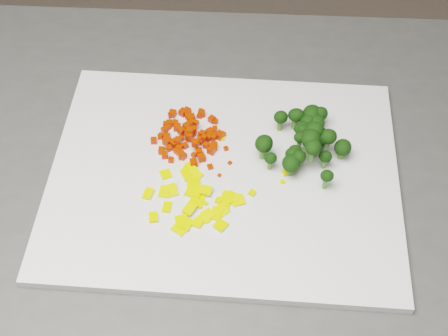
# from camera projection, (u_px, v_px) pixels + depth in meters

# --- Properties ---
(counter_block) EXTENTS (1.06, 0.76, 0.90)m
(counter_block) POSITION_uv_depth(u_px,v_px,m) (216.00, 324.00, 1.19)
(counter_block) COLOR #474745
(counter_block) RESTS_ON ground
(cutting_board) EXTENTS (0.47, 0.36, 0.01)m
(cutting_board) POSITION_uv_depth(u_px,v_px,m) (224.00, 175.00, 0.84)
(cutting_board) COLOR white
(cutting_board) RESTS_ON counter_block
(carrot_pile) EXTENTS (0.10, 0.10, 0.03)m
(carrot_pile) POSITION_uv_depth(u_px,v_px,m) (190.00, 131.00, 0.86)
(carrot_pile) COLOR red
(carrot_pile) RESTS_ON cutting_board
(pepper_pile) EXTENTS (0.12, 0.12, 0.02)m
(pepper_pile) POSITION_uv_depth(u_px,v_px,m) (193.00, 199.00, 0.80)
(pepper_pile) COLOR yellow
(pepper_pile) RESTS_ON cutting_board
(broccoli_pile) EXTENTS (0.12, 0.12, 0.06)m
(broccoli_pile) POSITION_uv_depth(u_px,v_px,m) (307.00, 143.00, 0.83)
(broccoli_pile) COLOR black
(broccoli_pile) RESTS_ON cutting_board
(carrot_cube_0) EXTENTS (0.01, 0.01, 0.01)m
(carrot_cube_0) POSITION_uv_depth(u_px,v_px,m) (162.00, 151.00, 0.85)
(carrot_cube_0) COLOR red
(carrot_cube_0) RESTS_ON carrot_pile
(carrot_cube_1) EXTENTS (0.01, 0.01, 0.01)m
(carrot_cube_1) POSITION_uv_depth(u_px,v_px,m) (190.00, 124.00, 0.88)
(carrot_cube_1) COLOR red
(carrot_cube_1) RESTS_ON carrot_pile
(carrot_cube_2) EXTENTS (0.01, 0.01, 0.01)m
(carrot_cube_2) POSITION_uv_depth(u_px,v_px,m) (215.00, 129.00, 0.88)
(carrot_cube_2) COLOR red
(carrot_cube_2) RESTS_ON carrot_pile
(carrot_cube_3) EXTENTS (0.01, 0.01, 0.01)m
(carrot_cube_3) POSITION_uv_depth(u_px,v_px,m) (189.00, 128.00, 0.88)
(carrot_cube_3) COLOR red
(carrot_cube_3) RESTS_ON carrot_pile
(carrot_cube_4) EXTENTS (0.01, 0.01, 0.01)m
(carrot_cube_4) POSITION_uv_depth(u_px,v_px,m) (187.00, 111.00, 0.90)
(carrot_cube_4) COLOR red
(carrot_cube_4) RESTS_ON carrot_pile
(carrot_cube_5) EXTENTS (0.01, 0.01, 0.01)m
(carrot_cube_5) POSITION_uv_depth(u_px,v_px,m) (181.00, 155.00, 0.85)
(carrot_cube_5) COLOR red
(carrot_cube_5) RESTS_ON carrot_pile
(carrot_cube_6) EXTENTS (0.01, 0.01, 0.01)m
(carrot_cube_6) POSITION_uv_depth(u_px,v_px,m) (171.00, 115.00, 0.89)
(carrot_cube_6) COLOR red
(carrot_cube_6) RESTS_ON carrot_pile
(carrot_cube_7) EXTENTS (0.01, 0.01, 0.01)m
(carrot_cube_7) POSITION_uv_depth(u_px,v_px,m) (206.00, 145.00, 0.86)
(carrot_cube_7) COLOR red
(carrot_cube_7) RESTS_ON carrot_pile
(carrot_cube_8) EXTENTS (0.01, 0.01, 0.01)m
(carrot_cube_8) POSITION_uv_depth(u_px,v_px,m) (189.00, 133.00, 0.86)
(carrot_cube_8) COLOR red
(carrot_cube_8) RESTS_ON carrot_pile
(carrot_cube_9) EXTENTS (0.01, 0.01, 0.01)m
(carrot_cube_9) POSITION_uv_depth(u_px,v_px,m) (220.00, 135.00, 0.87)
(carrot_cube_9) COLOR red
(carrot_cube_9) RESTS_ON carrot_pile
(carrot_cube_10) EXTENTS (0.01, 0.01, 0.01)m
(carrot_cube_10) POSITION_uv_depth(u_px,v_px,m) (180.00, 153.00, 0.85)
(carrot_cube_10) COLOR red
(carrot_cube_10) RESTS_ON carrot_pile
(carrot_cube_11) EXTENTS (0.01, 0.01, 0.01)m
(carrot_cube_11) POSITION_uv_depth(u_px,v_px,m) (200.00, 142.00, 0.86)
(carrot_cube_11) COLOR red
(carrot_cube_11) RESTS_ON carrot_pile
(carrot_cube_12) EXTENTS (0.01, 0.01, 0.01)m
(carrot_cube_12) POSITION_uv_depth(u_px,v_px,m) (203.00, 134.00, 0.86)
(carrot_cube_12) COLOR red
(carrot_cube_12) RESTS_ON carrot_pile
(carrot_cube_13) EXTENTS (0.01, 0.01, 0.01)m
(carrot_cube_13) POSITION_uv_depth(u_px,v_px,m) (211.00, 146.00, 0.86)
(carrot_cube_13) COLOR red
(carrot_cube_13) RESTS_ON carrot_pile
(carrot_cube_14) EXTENTS (0.01, 0.01, 0.01)m
(carrot_cube_14) POSITION_uv_depth(u_px,v_px,m) (220.00, 136.00, 0.87)
(carrot_cube_14) COLOR red
(carrot_cube_14) RESTS_ON carrot_pile
(carrot_cube_15) EXTENTS (0.01, 0.01, 0.01)m
(carrot_cube_15) POSITION_uv_depth(u_px,v_px,m) (202.00, 114.00, 0.89)
(carrot_cube_15) COLOR red
(carrot_cube_15) RESTS_ON carrot_pile
(carrot_cube_16) EXTENTS (0.01, 0.01, 0.01)m
(carrot_cube_16) POSITION_uv_depth(u_px,v_px,m) (208.00, 137.00, 0.87)
(carrot_cube_16) COLOR red
(carrot_cube_16) RESTS_ON carrot_pile
(carrot_cube_17) EXTENTS (0.01, 0.01, 0.01)m
(carrot_cube_17) POSITION_uv_depth(u_px,v_px,m) (167.00, 141.00, 0.86)
(carrot_cube_17) COLOR red
(carrot_cube_17) RESTS_ON carrot_pile
(carrot_cube_18) EXTENTS (0.01, 0.01, 0.01)m
(carrot_cube_18) POSITION_uv_depth(u_px,v_px,m) (199.00, 152.00, 0.85)
(carrot_cube_18) COLOR red
(carrot_cube_18) RESTS_ON carrot_pile
(carrot_cube_19) EXTENTS (0.01, 0.01, 0.01)m
(carrot_cube_19) POSITION_uv_depth(u_px,v_px,m) (212.00, 119.00, 0.89)
(carrot_cube_19) COLOR red
(carrot_cube_19) RESTS_ON carrot_pile
(carrot_cube_20) EXTENTS (0.01, 0.01, 0.01)m
(carrot_cube_20) POSITION_uv_depth(u_px,v_px,m) (188.00, 115.00, 0.89)
(carrot_cube_20) COLOR red
(carrot_cube_20) RESTS_ON carrot_pile
(carrot_cube_21) EXTENTS (0.01, 0.01, 0.01)m
(carrot_cube_21) POSITION_uv_depth(u_px,v_px,m) (165.00, 155.00, 0.85)
(carrot_cube_21) COLOR red
(carrot_cube_21) RESTS_ON carrot_pile
(carrot_cube_22) EXTENTS (0.01, 0.01, 0.01)m
(carrot_cube_22) POSITION_uv_depth(u_px,v_px,m) (167.00, 137.00, 0.87)
(carrot_cube_22) COLOR red
(carrot_cube_22) RESTS_ON carrot_pile
(carrot_cube_23) EXTENTS (0.01, 0.01, 0.01)m
(carrot_cube_23) POSITION_uv_depth(u_px,v_px,m) (214.00, 146.00, 0.86)
(carrot_cube_23) COLOR red
(carrot_cube_23) RESTS_ON carrot_pile
(carrot_cube_24) EXTENTS (0.01, 0.01, 0.01)m
(carrot_cube_24) POSITION_uv_depth(u_px,v_px,m) (211.00, 150.00, 0.85)
(carrot_cube_24) COLOR red
(carrot_cube_24) RESTS_ON carrot_pile
(carrot_cube_25) EXTENTS (0.01, 0.01, 0.01)m
(carrot_cube_25) POSITION_uv_depth(u_px,v_px,m) (213.00, 137.00, 0.87)
(carrot_cube_25) COLOR red
(carrot_cube_25) RESTS_ON carrot_pile
(carrot_cube_26) EXTENTS (0.01, 0.01, 0.01)m
(carrot_cube_26) POSITION_uv_depth(u_px,v_px,m) (211.00, 150.00, 0.85)
(carrot_cube_26) COLOR red
(carrot_cube_26) RESTS_ON carrot_pile
(carrot_cube_27) EXTENTS (0.01, 0.01, 0.01)m
(carrot_cube_27) POSITION_uv_depth(u_px,v_px,m) (223.00, 134.00, 0.87)
(carrot_cube_27) COLOR red
(carrot_cube_27) RESTS_ON carrot_pile
(carrot_cube_28) EXTENTS (0.01, 0.01, 0.01)m
(carrot_cube_28) POSITION_uv_depth(u_px,v_px,m) (183.00, 112.00, 0.90)
(carrot_cube_28) COLOR red
(carrot_cube_28) RESTS_ON carrot_pile
(carrot_cube_29) EXTENTS (0.01, 0.01, 0.01)m
(carrot_cube_29) POSITION_uv_depth(u_px,v_px,m) (210.00, 132.00, 0.87)
(carrot_cube_29) COLOR red
(carrot_cube_29) RESTS_ON carrot_pile
(carrot_cube_30) EXTENTS (0.01, 0.01, 0.01)m
(carrot_cube_30) POSITION_uv_depth(u_px,v_px,m) (187.00, 126.00, 0.87)
(carrot_cube_30) COLOR red
(carrot_cube_30) RESTS_ON carrot_pile
(carrot_cube_31) EXTENTS (0.01, 0.01, 0.01)m
(carrot_cube_31) POSITION_uv_depth(u_px,v_px,m) (195.00, 129.00, 0.87)
(carrot_cube_31) COLOR red
(carrot_cube_31) RESTS_ON carrot_pile
(carrot_cube_32) EXTENTS (0.01, 0.01, 0.01)m
(carrot_cube_32) POSITION_uv_depth(u_px,v_px,m) (185.00, 146.00, 0.86)
(carrot_cube_32) COLOR red
(carrot_cube_32) RESTS_ON carrot_pile
(carrot_cube_33) EXTENTS (0.01, 0.01, 0.01)m
(carrot_cube_33) POSITION_uv_depth(u_px,v_px,m) (192.00, 123.00, 0.88)
(carrot_cube_33) COLOR red
(carrot_cube_33) RESTS_ON carrot_pile
(carrot_cube_34) EXTENTS (0.01, 0.01, 0.01)m
(carrot_cube_34) POSITION_uv_depth(u_px,v_px,m) (190.00, 131.00, 0.86)
(carrot_cube_34) COLOR red
(carrot_cube_34) RESTS_ON carrot_pile
(carrot_cube_35) EXTENTS (0.01, 0.01, 0.01)m
(carrot_cube_35) POSITION_uv_depth(u_px,v_px,m) (211.00, 150.00, 0.85)
(carrot_cube_35) COLOR red
(carrot_cube_35) RESTS_ON carrot_pile
(carrot_cube_36) EXTENTS (0.01, 0.01, 0.01)m
(carrot_cube_36) POSITION_uv_depth(u_px,v_px,m) (166.00, 124.00, 0.88)
(carrot_cube_36) COLOR red
(carrot_cube_36) RESTS_ON carrot_pile
(carrot_cube_37) EXTENTS (0.01, 0.01, 0.01)m
(carrot_cube_37) POSITION_uv_depth(u_px,v_px,m) (187.00, 134.00, 0.86)
(carrot_cube_37) COLOR red
(carrot_cube_37) RESTS_ON carrot_pile
(carrot_cube_38) EXTENTS (0.01, 0.01, 0.01)m
(carrot_cube_38) POSITION_uv_depth(u_px,v_px,m) (178.00, 141.00, 0.85)
(carrot_cube_38) COLOR red
(carrot_cube_38) RESTS_ON carrot_pile
(carrot_cube_39) EXTENTS (0.01, 0.01, 0.01)m
(carrot_cube_39) POSITION_uv_depth(u_px,v_px,m) (170.00, 123.00, 0.88)
(carrot_cube_39) COLOR red
(carrot_cube_39) RESTS_ON carrot_pile
(carrot_cube_40) EXTENTS (0.01, 0.01, 0.01)m
(carrot_cube_40) POSITION_uv_depth(u_px,v_px,m) (215.00, 121.00, 0.89)
(carrot_cube_40) COLOR red
(carrot_cube_40) RESTS_ON carrot_pile
(carrot_cube_41) EXTENTS (0.01, 0.01, 0.01)m
(carrot_cube_41) POSITION_uv_depth(u_px,v_px,m) (194.00, 155.00, 0.85)
(carrot_cube_41) COLOR red
(carrot_cube_41) RESTS_ON carrot_pile
(carrot_cube_42) EXTENTS (0.01, 0.01, 0.01)m
(carrot_cube_42) POSITION_uv_depth(u_px,v_px,m) (189.00, 136.00, 0.86)
(carrot_cube_42) COLOR red
(carrot_cube_42) RESTS_ON carrot_pile
(carrot_cube_43) EXTENTS (0.01, 0.01, 0.01)m
(carrot_cube_43) POSITION_uv_depth(u_px,v_px,m) (213.00, 132.00, 0.87)
(carrot_cube_43) COLOR red
(carrot_cube_43) RESTS_ON carrot_pile
(carrot_cube_44) EXTENTS (0.01, 0.01, 0.01)m
(carrot_cube_44) POSITION_uv_depth(u_px,v_px,m) (177.00, 151.00, 0.85)
(carrot_cube_44) COLOR red
(carrot_cube_44) RESTS_ON carrot_pile
(carrot_cube_45) EXTENTS (0.01, 0.01, 0.01)m
(carrot_cube_45) POSITION_uv_depth(u_px,v_px,m) (183.00, 156.00, 0.85)
(carrot_cube_45) COLOR red
(carrot_cube_45) RESTS_ON carrot_pile
(carrot_cube_46) EXTENTS (0.01, 0.01, 0.01)m
(carrot_cube_46) POSITION_uv_depth(u_px,v_px,m) (173.00, 113.00, 0.89)
(carrot_cube_46) COLOR red
(carrot_cube_46) RESTS_ON carrot_pile
(carrot_cube_47) EXTENTS (0.01, 0.01, 0.01)m
(carrot_cube_47) POSITION_uv_depth(u_px,v_px,m) (161.00, 136.00, 0.87)
(carrot_cube_47) COLOR red
(carrot_cube_47) RESTS_ON carrot_pile
(carrot_cube_48) EXTENTS (0.01, 0.01, 0.01)m
(carrot_cube_48) POSITION_uv_depth(u_px,v_px,m) (209.00, 135.00, 0.87)
(carrot_cube_48) COLOR red
(carrot_cube_48) RESTS_ON carrot_pile
(carrot_cube_49) EXTENTS (0.01, 0.01, 0.01)m
(carrot_cube_49) POSITION_uv_depth(u_px,v_px,m) (177.00, 127.00, 0.88)
(carrot_cube_49) COLOR red
(carrot_cube_49) RESTS_ON carrot_pile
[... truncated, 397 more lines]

